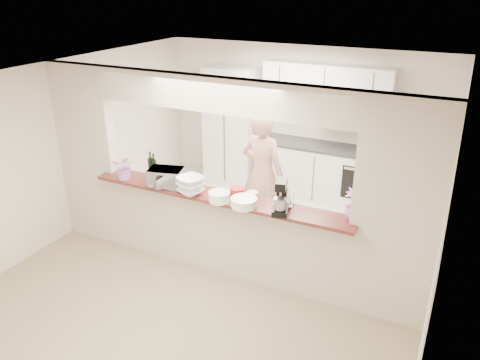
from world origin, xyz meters
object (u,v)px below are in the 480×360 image
Objects in this scene: toaster_oven at (166,178)px; stand_mixer at (281,198)px; refrigerator at (421,167)px; person at (262,174)px.

stand_mixer reaches higher than toaster_oven.
refrigerator is 3.06m from stand_mixer.
toaster_oven is 0.23× the size of person.
person is at bearing 121.01° from stand_mixer.
person reaches higher than toaster_oven.
toaster_oven is at bearing 178.63° from stand_mixer.
refrigerator is 3.91m from toaster_oven.
person is (-0.78, 1.30, -0.35)m from stand_mixer.
person is (0.76, 1.27, -0.29)m from toaster_oven.
refrigerator is 4.02× the size of toaster_oven.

